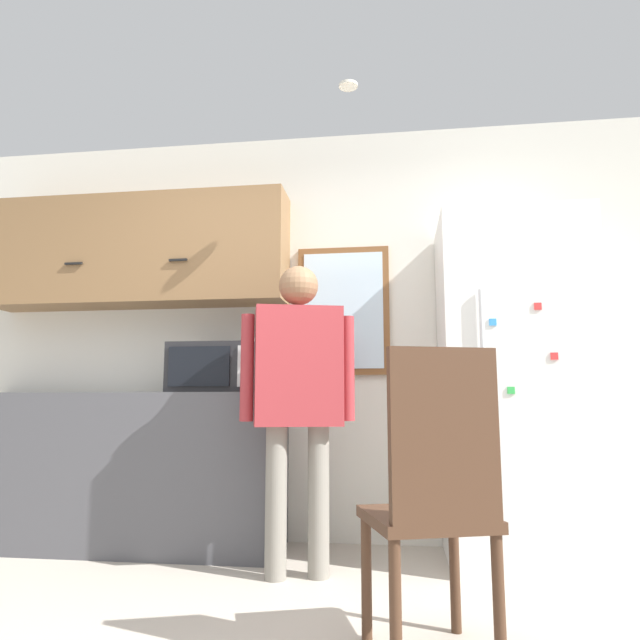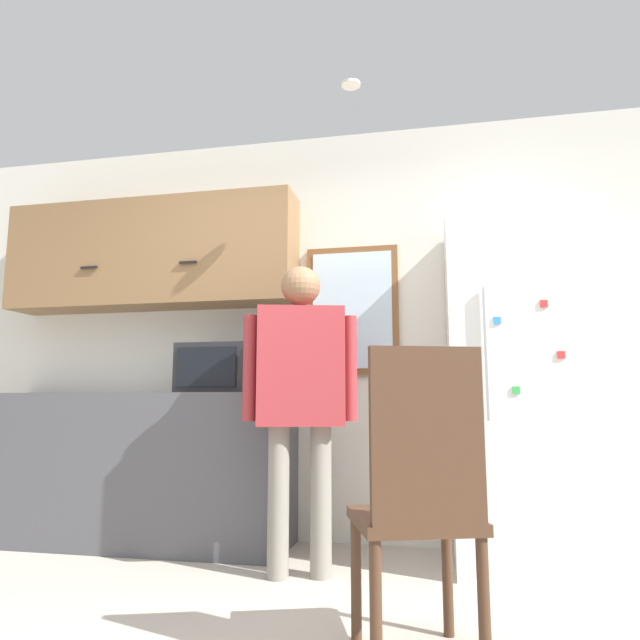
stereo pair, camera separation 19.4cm
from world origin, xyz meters
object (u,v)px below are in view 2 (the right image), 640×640
refrigerator (525,386)px  chair (420,491)px  microwave (225,369)px  person (300,383)px

refrigerator → chair: size_ratio=1.82×
microwave → person: bearing=-35.7°
microwave → chair: microwave is taller
microwave → refrigerator: bearing=-0.5°
person → microwave: bearing=128.8°
microwave → person: 0.72m
microwave → refrigerator: size_ratio=0.27×
microwave → chair: size_ratio=0.50×
person → refrigerator: bearing=3.2°
microwave → refrigerator: (1.76, -0.02, -0.12)m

